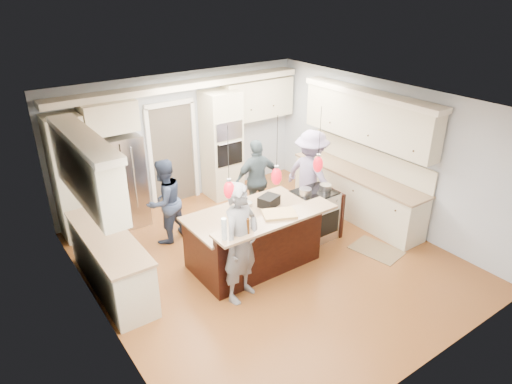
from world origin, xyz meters
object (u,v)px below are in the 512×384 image
refrigerator (118,182)px  kitchen_island (254,238)px  person_far_left (165,201)px  island_range (314,214)px  person_bar_end (241,243)px

refrigerator → kitchen_island: bearing=-63.1°
kitchen_island → person_far_left: person_far_left is taller
island_range → person_bar_end: person_bar_end is taller
person_far_left → refrigerator: bearing=-85.0°
refrigerator → person_far_left: refrigerator is taller
kitchen_island → person_far_left: 1.77m
refrigerator → island_range: 3.71m
kitchen_island → person_far_left: (-0.85, 1.53, 0.30)m
refrigerator → person_far_left: size_ratio=1.15×
kitchen_island → person_bar_end: person_bar_end is taller
refrigerator → person_far_left: bearing=-66.6°
person_bar_end → person_far_left: bearing=74.3°
refrigerator → kitchen_island: (1.30, -2.57, -0.41)m
island_range → person_far_left: person_far_left is taller
refrigerator → person_bar_end: person_bar_end is taller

